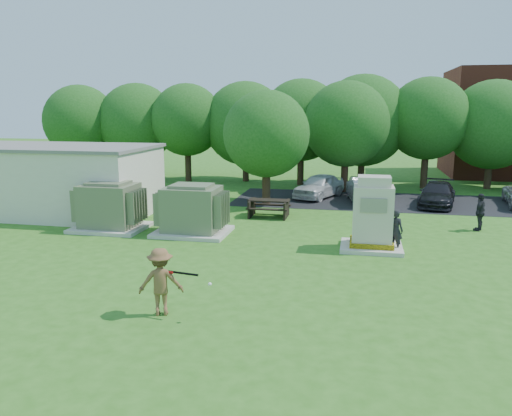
% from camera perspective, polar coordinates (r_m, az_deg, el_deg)
% --- Properties ---
extents(ground, '(120.00, 120.00, 0.00)m').
position_cam_1_polar(ground, '(16.03, -2.95, -7.35)').
color(ground, '#2D6619').
rests_on(ground, ground).
extents(service_building, '(10.00, 5.00, 3.20)m').
position_cam_1_polar(service_building, '(26.54, -22.53, 2.86)').
color(service_building, beige).
rests_on(service_building, ground).
extents(service_building_roof, '(10.20, 5.20, 0.15)m').
position_cam_1_polar(service_building_roof, '(26.36, -22.81, 6.46)').
color(service_building_roof, slate).
rests_on(service_building_roof, service_building).
extents(parking_strip, '(20.00, 6.00, 0.01)m').
position_cam_1_polar(parking_strip, '(28.80, 17.78, 0.58)').
color(parking_strip, '#232326').
rests_on(parking_strip, ground).
extents(transformer_left, '(3.00, 2.40, 2.07)m').
position_cam_1_polar(transformer_left, '(22.21, -16.37, 0.10)').
color(transformer_left, beige).
rests_on(transformer_left, ground).
extents(transformer_right, '(3.00, 2.40, 2.07)m').
position_cam_1_polar(transformer_right, '(20.73, -7.31, -0.31)').
color(transformer_right, beige).
rests_on(transformer_right, ground).
extents(generator_cabinet, '(2.24, 1.83, 2.72)m').
position_cam_1_polar(generator_cabinet, '(18.75, 13.18, -1.09)').
color(generator_cabinet, beige).
rests_on(generator_cabinet, ground).
extents(picnic_table, '(1.95, 1.47, 0.84)m').
position_cam_1_polar(picnic_table, '(23.84, 1.48, 0.22)').
color(picnic_table, black).
rests_on(picnic_table, ground).
extents(batter, '(1.26, 0.95, 1.73)m').
position_cam_1_polar(batter, '(12.87, -10.84, -8.26)').
color(batter, brown).
rests_on(batter, ground).
extents(person_by_generator, '(0.67, 0.59, 1.54)m').
position_cam_1_polar(person_by_generator, '(18.86, 15.66, -2.46)').
color(person_by_generator, black).
rests_on(person_by_generator, ground).
extents(person_walking_right, '(0.80, 1.01, 1.60)m').
position_cam_1_polar(person_walking_right, '(23.14, 24.24, -0.44)').
color(person_walking_right, black).
rests_on(person_walking_right, ground).
extents(car_white, '(3.07, 4.37, 1.38)m').
position_cam_1_polar(car_white, '(29.16, 7.23, 2.54)').
color(car_white, silver).
rests_on(car_white, ground).
extents(car_silver_a, '(2.13, 4.57, 1.45)m').
position_cam_1_polar(car_silver_a, '(28.15, 12.24, 2.12)').
color(car_silver_a, '#A6A6AA').
rests_on(car_silver_a, ground).
extents(car_dark, '(2.56, 4.53, 1.24)m').
position_cam_1_polar(car_dark, '(28.28, 19.99, 1.51)').
color(car_dark, black).
rests_on(car_dark, ground).
extents(batting_equipment, '(1.27, 0.31, 0.24)m').
position_cam_1_polar(batting_equipment, '(12.52, -8.21, -7.57)').
color(batting_equipment, black).
rests_on(batting_equipment, ground).
extents(tree_row, '(41.30, 13.30, 7.30)m').
position_cam_1_polar(tree_row, '(33.26, 8.20, 9.60)').
color(tree_row, '#47301E').
rests_on(tree_row, ground).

